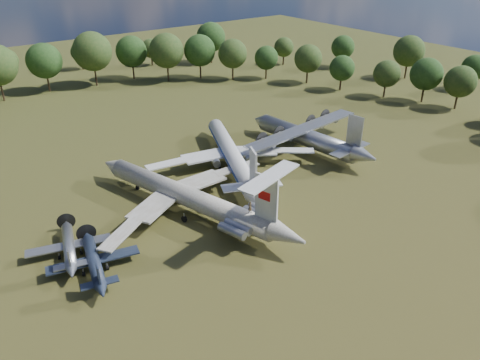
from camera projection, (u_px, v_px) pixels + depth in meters
ground at (185, 210)px, 76.36m from camera, size 300.00×300.00×0.00m
il62_airliner at (187, 199)px, 74.90m from camera, size 46.18×53.38×4.46m
tu104_jet at (232, 158)px, 88.93m from camera, size 46.60×52.49×4.34m
an12_transport at (306, 139)px, 96.77m from camera, size 34.41×37.60×4.52m
small_prop_west at (94, 264)px, 61.91m from camera, size 15.36×18.70×2.42m
small_prop_northwest at (69, 249)px, 64.99m from camera, size 15.15×18.08×2.29m
person_on_il62 at (250, 207)px, 66.69m from camera, size 0.70×0.48×1.84m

